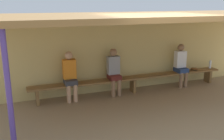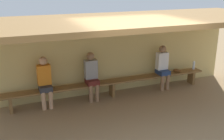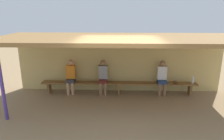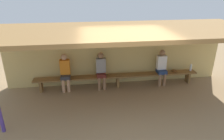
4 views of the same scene
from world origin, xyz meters
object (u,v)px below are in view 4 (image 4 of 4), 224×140
player_leftmost (65,71)px  water_bottle_orange (191,68)px  baseball_glove_dark_brown (174,71)px  bench (118,77)px  player_in_white (162,66)px  player_shirtless_tan (101,69)px

player_leftmost → water_bottle_orange: 4.71m
water_bottle_orange → baseball_glove_dark_brown: water_bottle_orange is taller
bench → baseball_glove_dark_brown: (2.18, 0.00, 0.12)m
player_in_white → baseball_glove_dark_brown: (0.53, -0.00, -0.22)m
player_in_white → player_leftmost: bearing=180.0°
water_bottle_orange → bench: bearing=-179.2°
water_bottle_orange → baseball_glove_dark_brown: bearing=-176.6°
player_leftmost → water_bottle_orange: (4.70, 0.04, -0.14)m
player_in_white → baseball_glove_dark_brown: 0.57m
player_leftmost → player_in_white: (3.52, 0.00, 0.00)m
bench → player_in_white: player_in_white is taller
player_shirtless_tan → baseball_glove_dark_brown: (2.78, -0.00, -0.22)m
player_in_white → baseball_glove_dark_brown: player_in_white is taller
bench → baseball_glove_dark_brown: size_ratio=25.00×
bench → player_leftmost: player_leftmost is taller
bench → baseball_glove_dark_brown: 2.18m
bench → baseball_glove_dark_brown: baseball_glove_dark_brown is taller
player_shirtless_tan → player_in_white: size_ratio=1.00×
player_leftmost → player_shirtless_tan: (1.26, 0.00, 0.00)m
player_shirtless_tan → player_in_white: same height
bench → player_in_white: bearing=0.1°
bench → water_bottle_orange: water_bottle_orange is taller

